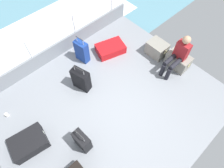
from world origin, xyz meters
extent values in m
cube|color=gray|center=(0.00, 0.00, -0.03)|extent=(4.40, 5.20, 0.06)
cube|color=gray|center=(-2.17, 0.00, 0.23)|extent=(0.06, 5.20, 0.45)
cylinder|color=silver|center=(-2.17, -0.69, 0.50)|extent=(0.04, 0.04, 1.00)
cylinder|color=silver|center=(-2.17, 0.69, 0.50)|extent=(0.04, 0.04, 1.00)
cylinder|color=silver|center=(-2.17, 2.08, 0.50)|extent=(0.04, 0.04, 1.00)
cylinder|color=silver|center=(-2.17, 0.00, 1.00)|extent=(0.04, 4.16, 0.04)
cube|color=white|center=(-3.60, 0.00, -0.34)|extent=(2.40, 7.28, 0.01)
cube|color=gray|center=(-0.30, 2.10, 0.20)|extent=(0.54, 0.43, 0.41)
torus|color=tan|center=(-0.58, 2.10, 0.28)|extent=(0.02, 0.12, 0.12)
torus|color=tan|center=(-0.02, 2.10, 0.28)|extent=(0.02, 0.12, 0.12)
cube|color=gray|center=(0.37, 2.19, 0.21)|extent=(0.62, 0.38, 0.41)
torus|color=tan|center=(0.05, 2.19, 0.29)|extent=(0.02, 0.12, 0.12)
torus|color=tan|center=(0.69, 2.19, 0.29)|extent=(0.02, 0.12, 0.12)
cube|color=maroon|center=(0.37, 2.14, 0.65)|extent=(0.34, 0.20, 0.48)
sphere|color=tan|center=(0.37, 2.14, 1.01)|extent=(0.20, 0.20, 0.20)
cylinder|color=black|center=(0.46, 1.84, 0.45)|extent=(0.12, 0.40, 0.12)
cylinder|color=black|center=(0.46, 1.64, 0.21)|extent=(0.11, 0.11, 0.41)
cylinder|color=black|center=(0.28, 1.84, 0.45)|extent=(0.12, 0.40, 0.12)
cylinder|color=black|center=(0.28, 1.64, 0.21)|extent=(0.11, 0.11, 0.41)
cube|color=black|center=(-0.45, -1.91, 0.13)|extent=(0.65, 0.79, 0.27)
cube|color=silver|center=(-0.39, -1.55, 0.20)|extent=(0.05, 0.01, 0.08)
cube|color=black|center=(0.33, -1.06, 0.26)|extent=(0.39, 0.22, 0.52)
cylinder|color=#A5A8AD|center=(0.22, -1.06, 0.60)|extent=(0.02, 0.02, 0.16)
cylinder|color=#A5A8AD|center=(0.45, -1.05, 0.60)|extent=(0.02, 0.02, 0.16)
cylinder|color=#2D2D2D|center=(0.33, -1.06, 0.68)|extent=(0.25, 0.03, 0.02)
cube|color=silver|center=(0.33, -0.95, 0.44)|extent=(0.05, 0.01, 0.08)
cube|color=red|center=(-1.26, 1.20, 0.12)|extent=(0.73, 0.90, 0.24)
cube|color=green|center=(-1.14, 1.58, 0.19)|extent=(0.05, 0.02, 0.08)
cube|color=navy|center=(-1.57, 0.43, 0.32)|extent=(0.40, 0.25, 0.65)
cylinder|color=#A5A8AD|center=(-1.68, 0.42, 0.72)|extent=(0.02, 0.02, 0.15)
cylinder|color=#A5A8AD|center=(-1.46, 0.45, 0.72)|extent=(0.02, 0.02, 0.15)
cylinder|color=#2D2D2D|center=(-1.57, 0.43, 0.80)|extent=(0.25, 0.06, 0.02)
cube|color=silver|center=(-1.59, 0.54, 0.47)|extent=(0.05, 0.01, 0.08)
cube|color=black|center=(-0.86, -0.15, 0.32)|extent=(0.49, 0.33, 0.63)
cylinder|color=#A5A8AD|center=(-0.99, -0.18, 0.70)|extent=(0.02, 0.02, 0.13)
cylinder|color=#A5A8AD|center=(-0.73, -0.11, 0.70)|extent=(0.02, 0.02, 0.13)
cylinder|color=#2D2D2D|center=(-0.86, -0.15, 0.76)|extent=(0.28, 0.09, 0.02)
cube|color=white|center=(-0.89, -0.04, 0.52)|extent=(0.05, 0.02, 0.08)
cylinder|color=white|center=(-1.43, -1.96, 0.05)|extent=(0.08, 0.08, 0.10)
camera|label=1|loc=(1.59, -1.38, 4.27)|focal=30.94mm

